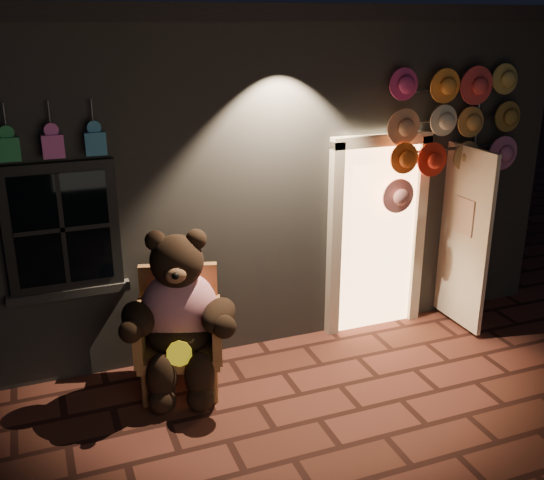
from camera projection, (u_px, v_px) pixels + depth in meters
ground at (319, 419)px, 5.58m from camera, size 60.00×60.00×0.00m
shop_building at (195, 144)px, 8.52m from camera, size 7.30×5.95×3.51m
wicker_armchair at (179, 329)px, 5.98m from camera, size 0.92×0.87×1.13m
teddy_bear at (179, 315)px, 5.77m from camera, size 1.10×0.99×1.57m
hat_rack at (453, 128)px, 6.68m from camera, size 1.62×0.22×2.86m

